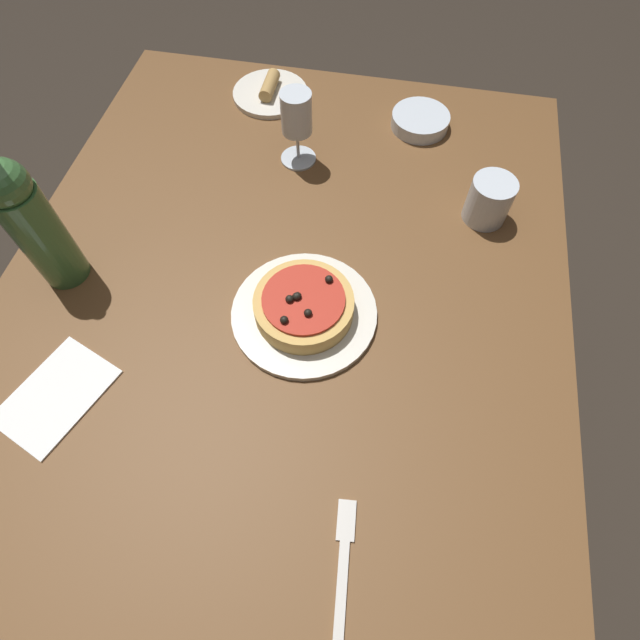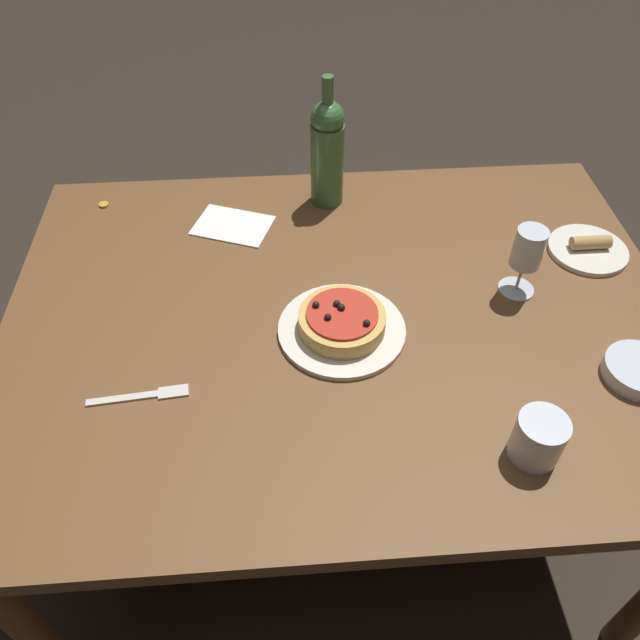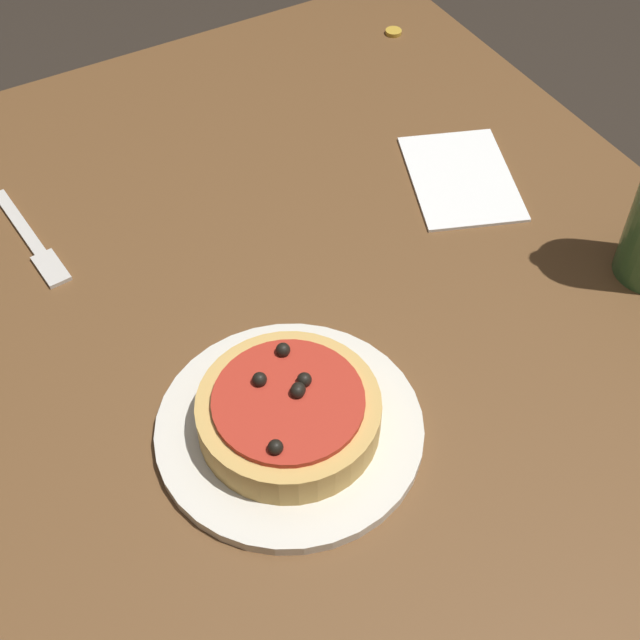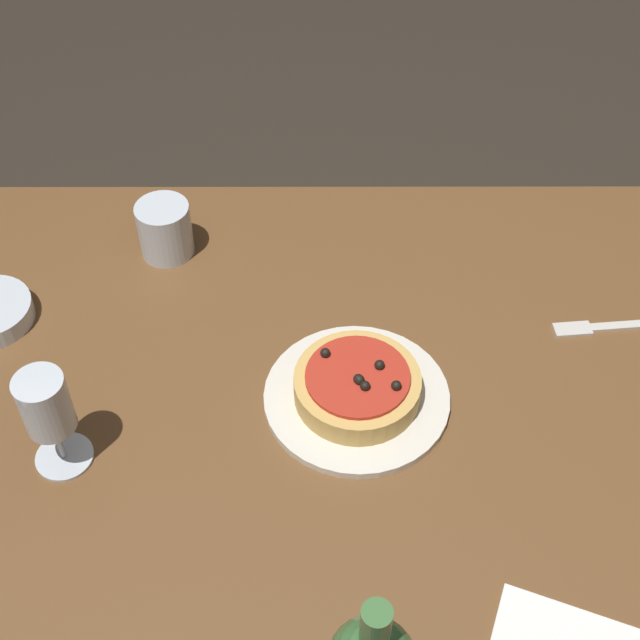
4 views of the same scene
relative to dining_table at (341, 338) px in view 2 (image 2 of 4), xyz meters
The scene contains 12 objects.
ground_plane 0.64m from the dining_table, ahead, with size 14.00×14.00×0.00m, color #2D261E.
dining_table is the anchor object (origin of this frame).
dinner_plate 0.10m from the dining_table, 97.50° to the right, with size 0.26×0.26×0.01m.
pizza 0.12m from the dining_table, 97.61° to the right, with size 0.17×0.17×0.05m.
wine_glass 0.42m from the dining_table, ahead, with size 0.08×0.08×0.16m.
wine_bottle 0.45m from the dining_table, 90.05° to the left, with size 0.08×0.08×0.32m.
water_cup 0.47m from the dining_table, 51.06° to the right, with size 0.08×0.08×0.09m.
side_bowl 0.58m from the dining_table, 21.00° to the right, with size 0.13×0.13×0.03m.
fork 0.43m from the dining_table, 153.93° to the right, with size 0.19×0.04×0.00m.
side_plate 0.60m from the dining_table, 14.95° to the left, with size 0.18×0.18×0.04m.
paper_napkin 0.40m from the dining_table, 126.97° to the left, with size 0.21×0.18×0.00m.
bottle_cap 0.70m from the dining_table, 143.11° to the left, with size 0.02×0.02×0.01m.
Camera 2 is at (-0.11, -0.90, 1.64)m, focal length 35.00 mm.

